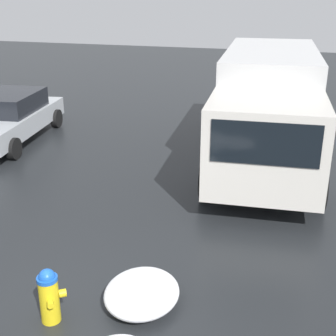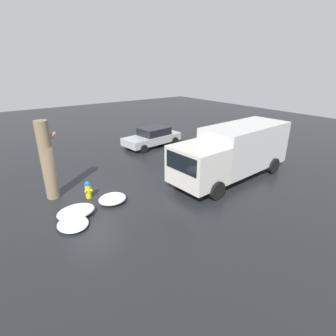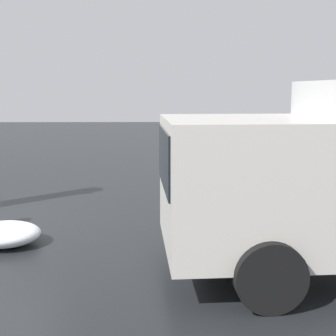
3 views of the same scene
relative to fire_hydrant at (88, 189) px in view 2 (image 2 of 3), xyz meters
name	(u,v)px [view 2 (image 2 of 3)]	position (x,y,z in m)	size (l,w,h in m)	color
ground_plane	(89,198)	(0.00, 0.00, -0.43)	(60.00, 60.00, 0.00)	black
fire_hydrant	(88,189)	(0.00, 0.00, 0.00)	(0.44, 0.40, 0.84)	yellow
tree_trunk	(47,161)	(-1.33, 1.04, 1.42)	(0.88, 0.58, 3.67)	#7F6B51
delivery_truck	(234,150)	(7.38, -2.34, 1.12)	(7.59, 2.98, 2.82)	beige
parked_car	(153,137)	(7.09, 5.28, 0.29)	(4.69, 2.45, 1.41)	#ADB2B7
snow_pile_by_hydrant	(76,212)	(-1.02, -1.29, -0.21)	(1.54, 1.10, 0.43)	white
snow_pile_curbside	(112,199)	(0.69, -1.12, -0.24)	(1.26, 1.10, 0.39)	white
snow_pile_by_tree	(73,224)	(-1.37, -1.93, -0.32)	(1.17, 1.33, 0.23)	white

